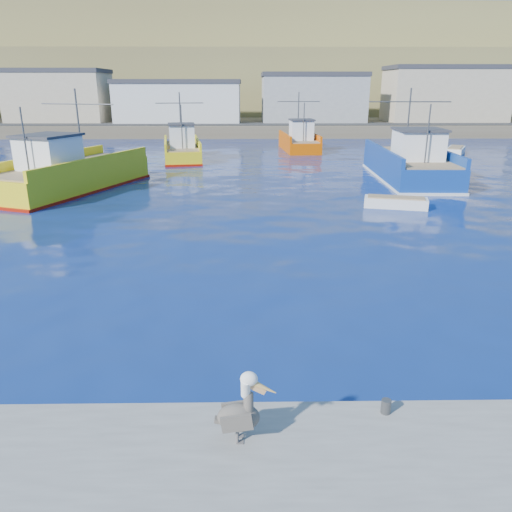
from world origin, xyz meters
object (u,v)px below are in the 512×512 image
(trawler_blue, at_px, (410,164))
(trawler_yellow_b, at_px, (182,150))
(boat_orange, at_px, (299,141))
(skiff_far, at_px, (455,151))
(skiff_mid, at_px, (396,203))
(pelican, at_px, (241,412))
(trawler_yellow_a, at_px, (69,174))

(trawler_blue, bearing_deg, trawler_yellow_b, 149.25)
(boat_orange, bearing_deg, skiff_far, -12.39)
(trawler_yellow_b, bearing_deg, skiff_mid, -53.63)
(boat_orange, distance_m, pelican, 48.64)
(trawler_blue, xyz_separation_m, boat_orange, (-6.62, 18.12, -0.07))
(trawler_yellow_a, height_order, skiff_far, trawler_yellow_a)
(trawler_blue, bearing_deg, boat_orange, 110.07)
(trawler_yellow_a, xyz_separation_m, trawler_yellow_b, (5.77, 15.09, -0.17))
(trawler_yellow_a, xyz_separation_m, skiff_mid, (20.81, -5.34, -0.87))
(pelican, bearing_deg, trawler_blue, 67.56)
(trawler_yellow_b, distance_m, trawler_blue, 21.74)
(boat_orange, height_order, skiff_far, boat_orange)
(trawler_blue, height_order, pelican, trawler_blue)
(trawler_blue, bearing_deg, trawler_yellow_a, -170.75)
(trawler_yellow_b, relative_size, trawler_blue, 0.77)
(boat_orange, bearing_deg, trawler_yellow_a, -128.89)
(boat_orange, xyz_separation_m, skiff_far, (16.02, -3.52, -0.76))
(trawler_yellow_b, height_order, pelican, trawler_yellow_b)
(trawler_yellow_a, bearing_deg, skiff_far, 28.77)
(trawler_yellow_b, bearing_deg, boat_orange, 30.16)
(trawler_blue, xyz_separation_m, skiff_mid, (-3.64, -9.32, -0.88))
(trawler_yellow_b, xyz_separation_m, trawler_blue, (18.68, -11.11, 0.17))
(skiff_far, xyz_separation_m, pelican, (-21.86, -44.77, 0.82))
(skiff_far, height_order, pelican, pelican)
(boat_orange, xyz_separation_m, pelican, (-5.84, -48.29, 0.06))
(trawler_yellow_b, bearing_deg, trawler_yellow_a, -110.91)
(boat_orange, height_order, pelican, boat_orange)
(skiff_far, relative_size, pelican, 3.14)
(trawler_yellow_b, relative_size, boat_orange, 1.09)
(trawler_yellow_b, height_order, boat_orange, trawler_yellow_b)
(skiff_mid, bearing_deg, boat_orange, 96.21)
(skiff_far, bearing_deg, pelican, -116.03)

